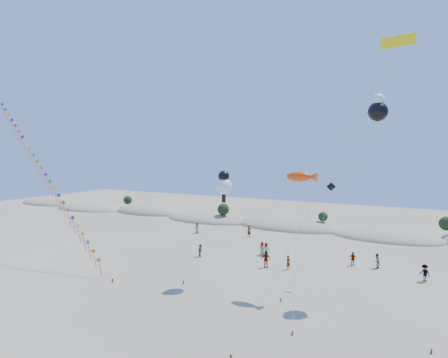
% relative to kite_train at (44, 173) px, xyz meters
% --- Properties ---
extents(ground, '(160.00, 160.00, 0.00)m').
position_rel_kite_train_xyz_m(ground, '(19.89, -12.08, -10.55)').
color(ground, gray).
rests_on(ground, ground).
extents(dune_ridge, '(145.30, 11.49, 5.57)m').
position_rel_kite_train_xyz_m(dune_ridge, '(20.94, 33.06, -10.44)').
color(dune_ridge, gray).
rests_on(dune_ridge, ground).
extents(kite_train, '(25.12, 4.88, 20.29)m').
position_rel_kite_train_xyz_m(kite_train, '(0.00, 0.00, 0.00)').
color(kite_train, '#3F2D1E').
rests_on(kite_train, ground).
extents(fish_kite, '(3.40, 8.90, 11.31)m').
position_rel_kite_train_xyz_m(fish_kite, '(30.74, 3.72, 0.23)').
color(fish_kite, '#3F2D1E').
rests_on(fish_kite, ground).
extents(cartoon_kite_low, '(4.18, 3.20, 11.24)m').
position_rel_kite_train_xyz_m(cartoon_kite_low, '(23.14, 2.81, -0.65)').
color(cartoon_kite_low, '#3F2D1E').
rests_on(cartoon_kite_low, ground).
extents(cartoon_kite_high, '(7.92, 6.74, 18.26)m').
position_rel_kite_train_xyz_m(cartoon_kite_high, '(36.77, 6.54, 6.30)').
color(cartoon_kite_high, '#3F2D1E').
rests_on(cartoon_kite_high, ground).
extents(parafoil_kite, '(9.68, 10.38, 21.42)m').
position_rel_kite_train_xyz_m(parafoil_kite, '(38.45, 0.22, 10.05)').
color(parafoil_kite, '#3F2D1E').
rests_on(parafoil_kite, ground).
extents(dark_kite, '(9.29, 10.64, 10.12)m').
position_rel_kite_train_xyz_m(dark_kite, '(35.32, 4.40, -3.92)').
color(dark_kite, '#3F2D1E').
rests_on(dark_kite, ground).
extents(beachgoers, '(36.71, 14.03, 1.88)m').
position_rel_kite_train_xyz_m(beachgoers, '(28.39, 13.76, -9.70)').
color(beachgoers, slate).
rests_on(beachgoers, ground).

